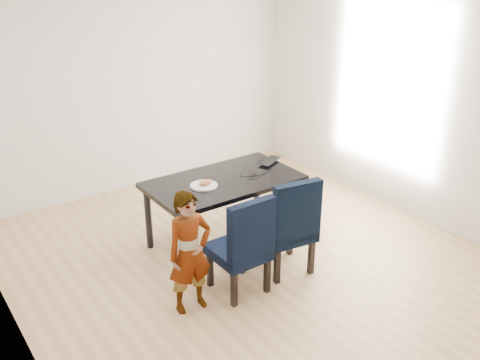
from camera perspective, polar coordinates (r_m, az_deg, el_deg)
floor at (r=5.61m, az=1.19°, el=-8.71°), size 4.50×5.00×0.01m
wall_back at (r=7.11m, az=-10.96°, el=9.77°), size 4.50×0.01×2.70m
wall_right at (r=6.57m, az=17.50°, el=7.99°), size 0.01×5.00×2.70m
dining_table at (r=5.78m, az=-1.72°, el=-3.36°), size 1.60×0.90×0.75m
chair_left at (r=4.94m, az=-0.19°, el=-6.73°), size 0.48×0.50×0.99m
chair_right at (r=5.27m, az=4.81°, el=-4.58°), size 0.57×0.58×1.02m
child at (r=4.68m, az=-5.38°, el=-7.71°), size 0.43×0.29×1.13m
plate at (r=5.47m, az=-3.89°, el=-0.59°), size 0.34×0.34×0.02m
sandwich at (r=5.45m, az=-3.70°, el=-0.24°), size 0.16×0.09×0.06m
laptop at (r=6.10m, az=2.78°, el=2.09°), size 0.40×0.34×0.03m
cable_tangle at (r=5.68m, az=1.50°, el=0.33°), size 0.16×0.16×0.01m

